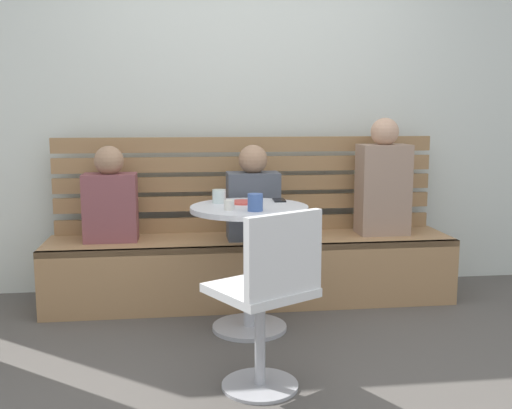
{
  "coord_description": "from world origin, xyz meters",
  "views": [
    {
      "loc": [
        -0.46,
        -2.67,
        1.27
      ],
      "look_at": [
        -0.04,
        0.66,
        0.75
      ],
      "focal_mm": 41.63,
      "sensor_mm": 36.0,
      "label": 1
    }
  ],
  "objects_px": {
    "booth_bench": "(251,269)",
    "cup_espresso_small": "(229,205)",
    "person_adult": "(383,182)",
    "person_child_middle": "(253,198)",
    "plate_small": "(243,202)",
    "cup_glass_short": "(219,196)",
    "white_chair": "(269,294)",
    "cafe_table": "(249,244)",
    "cup_mug_blue": "(255,202)",
    "person_child_left": "(110,199)",
    "phone_on_table": "(279,200)"
  },
  "relations": [
    {
      "from": "plate_small",
      "to": "person_adult",
      "type": "bearing_deg",
      "value": 23.74
    },
    {
      "from": "person_child_left",
      "to": "cup_espresso_small",
      "type": "relative_size",
      "value": 11.08
    },
    {
      "from": "booth_bench",
      "to": "cup_espresso_small",
      "type": "bearing_deg",
      "value": -107.1
    },
    {
      "from": "person_adult",
      "to": "phone_on_table",
      "type": "bearing_deg",
      "value": -154.65
    },
    {
      "from": "cafe_table",
      "to": "person_adult",
      "type": "xyz_separation_m",
      "value": [
        0.99,
        0.55,
        0.28
      ]
    },
    {
      "from": "person_adult",
      "to": "cup_espresso_small",
      "type": "distance_m",
      "value": 1.3
    },
    {
      "from": "white_chair",
      "to": "person_child_middle",
      "type": "xyz_separation_m",
      "value": [
        0.09,
        1.3,
        0.25
      ]
    },
    {
      "from": "cafe_table",
      "to": "cup_mug_blue",
      "type": "height_order",
      "value": "cup_mug_blue"
    },
    {
      "from": "booth_bench",
      "to": "cafe_table",
      "type": "xyz_separation_m",
      "value": [
        -0.07,
        -0.53,
        0.3
      ]
    },
    {
      "from": "cup_glass_short",
      "to": "phone_on_table",
      "type": "distance_m",
      "value": 0.37
    },
    {
      "from": "phone_on_table",
      "to": "person_adult",
      "type": "bearing_deg",
      "value": -152.14
    },
    {
      "from": "cup_glass_short",
      "to": "cup_espresso_small",
      "type": "height_order",
      "value": "cup_glass_short"
    },
    {
      "from": "cafe_table",
      "to": "plate_small",
      "type": "xyz_separation_m",
      "value": [
        -0.02,
        0.11,
        0.23
      ]
    },
    {
      "from": "cup_glass_short",
      "to": "plate_small",
      "type": "relative_size",
      "value": 0.47
    },
    {
      "from": "person_child_middle",
      "to": "phone_on_table",
      "type": "distance_m",
      "value": 0.34
    },
    {
      "from": "cafe_table",
      "to": "person_child_middle",
      "type": "xyz_separation_m",
      "value": [
        0.08,
        0.5,
        0.2
      ]
    },
    {
      "from": "cafe_table",
      "to": "cup_mug_blue",
      "type": "distance_m",
      "value": 0.32
    },
    {
      "from": "cup_mug_blue",
      "to": "person_child_left",
      "type": "bearing_deg",
      "value": 139.25
    },
    {
      "from": "cup_mug_blue",
      "to": "cup_espresso_small",
      "type": "bearing_deg",
      "value": 159.13
    },
    {
      "from": "booth_bench",
      "to": "white_chair",
      "type": "distance_m",
      "value": 1.36
    },
    {
      "from": "person_child_middle",
      "to": "plate_small",
      "type": "xyz_separation_m",
      "value": [
        -0.1,
        -0.39,
        0.03
      ]
    },
    {
      "from": "white_chair",
      "to": "person_adult",
      "type": "distance_m",
      "value": 1.72
    },
    {
      "from": "cup_glass_short",
      "to": "plate_small",
      "type": "xyz_separation_m",
      "value": [
        0.14,
        -0.03,
        -0.03
      ]
    },
    {
      "from": "person_child_middle",
      "to": "phone_on_table",
      "type": "relative_size",
      "value": 4.45
    },
    {
      "from": "cafe_table",
      "to": "person_child_left",
      "type": "height_order",
      "value": "person_child_left"
    },
    {
      "from": "person_adult",
      "to": "cup_mug_blue",
      "type": "distance_m",
      "value": 1.22
    },
    {
      "from": "cup_espresso_small",
      "to": "white_chair",
      "type": "bearing_deg",
      "value": -80.16
    },
    {
      "from": "booth_bench",
      "to": "white_chair",
      "type": "xyz_separation_m",
      "value": [
        -0.08,
        -1.33,
        0.24
      ]
    },
    {
      "from": "cafe_table",
      "to": "phone_on_table",
      "type": "xyz_separation_m",
      "value": [
        0.2,
        0.18,
        0.23
      ]
    },
    {
      "from": "cup_mug_blue",
      "to": "plate_small",
      "type": "bearing_deg",
      "value": 96.94
    },
    {
      "from": "white_chair",
      "to": "person_child_middle",
      "type": "relative_size",
      "value": 1.36
    },
    {
      "from": "booth_bench",
      "to": "cup_glass_short",
      "type": "bearing_deg",
      "value": -121.78
    },
    {
      "from": "cup_mug_blue",
      "to": "cup_espresso_small",
      "type": "distance_m",
      "value": 0.15
    },
    {
      "from": "cup_mug_blue",
      "to": "cafe_table",
      "type": "bearing_deg",
      "value": 94.02
    },
    {
      "from": "cafe_table",
      "to": "cup_glass_short",
      "type": "relative_size",
      "value": 9.25
    },
    {
      "from": "person_adult",
      "to": "white_chair",
      "type": "bearing_deg",
      "value": -126.24
    },
    {
      "from": "cup_espresso_small",
      "to": "plate_small",
      "type": "relative_size",
      "value": 0.33
    },
    {
      "from": "booth_bench",
      "to": "cup_espresso_small",
      "type": "relative_size",
      "value": 48.21
    },
    {
      "from": "person_child_left",
      "to": "cup_espresso_small",
      "type": "height_order",
      "value": "person_child_left"
    },
    {
      "from": "booth_bench",
      "to": "person_adult",
      "type": "relative_size",
      "value": 3.39
    },
    {
      "from": "white_chair",
      "to": "person_child_middle",
      "type": "height_order",
      "value": "person_child_middle"
    },
    {
      "from": "person_child_left",
      "to": "person_child_middle",
      "type": "height_order",
      "value": "person_child_middle"
    },
    {
      "from": "white_chair",
      "to": "cup_espresso_small",
      "type": "xyz_separation_m",
      "value": [
        -0.12,
        0.68,
        0.3
      ]
    },
    {
      "from": "person_child_middle",
      "to": "plate_small",
      "type": "bearing_deg",
      "value": -105.05
    },
    {
      "from": "cafe_table",
      "to": "plate_small",
      "type": "relative_size",
      "value": 4.35
    },
    {
      "from": "person_adult",
      "to": "cup_glass_short",
      "type": "bearing_deg",
      "value": -160.3
    },
    {
      "from": "white_chair",
      "to": "cup_mug_blue",
      "type": "height_order",
      "value": "white_chair"
    },
    {
      "from": "cafe_table",
      "to": "cup_glass_short",
      "type": "height_order",
      "value": "cup_glass_short"
    },
    {
      "from": "booth_bench",
      "to": "cup_espresso_small",
      "type": "xyz_separation_m",
      "value": [
        -0.2,
        -0.65,
        0.55
      ]
    },
    {
      "from": "cafe_table",
      "to": "cup_mug_blue",
      "type": "bearing_deg",
      "value": -85.98
    }
  ]
}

